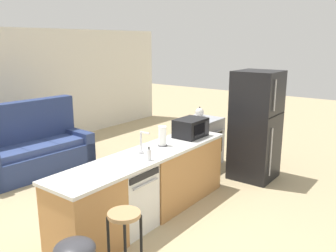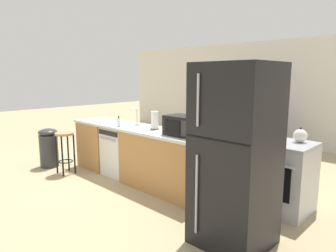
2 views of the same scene
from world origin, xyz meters
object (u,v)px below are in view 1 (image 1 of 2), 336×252
refrigerator (256,126)px  kettle (200,112)px  microwave (191,128)px  dishwasher (127,197)px  couch (32,150)px  paper_towel_roll (162,136)px  soap_bottle (149,155)px  stove_range (200,142)px  bar_stool (125,232)px

refrigerator → kettle: size_ratio=9.04×
refrigerator → microwave: 1.30m
dishwasher → couch: size_ratio=0.41×
paper_towel_roll → couch: bearing=96.9°
dishwasher → microwave: microwave is taller
microwave → soap_bottle: size_ratio=2.84×
soap_bottle → couch: size_ratio=0.09×
dishwasher → stove_range: bearing=11.9°
refrigerator → soap_bottle: refrigerator is taller
dishwasher → paper_towel_roll: (0.78, 0.05, 0.62)m
paper_towel_roll → soap_bottle: 0.65m
refrigerator → bar_stool: bearing=-177.6°
soap_bottle → stove_range: bearing=17.3°
microwave → bar_stool: microwave is taller
soap_bottle → couch: (0.26, 3.01, -0.58)m
refrigerator → soap_bottle: (-2.41, 0.35, 0.05)m
stove_range → microwave: 1.42m
refrigerator → couch: size_ratio=0.90×
paper_towel_roll → bar_stool: bearing=-154.6°
soap_bottle → microwave: bearing=9.3°
soap_bottle → bar_stool: (-0.95, -0.48, -0.44)m
soap_bottle → kettle: kettle is taller
kettle → couch: 3.20m
kettle → dishwasher: bearing=-166.2°
dishwasher → refrigerator: refrigerator is taller
kettle → bar_stool: 3.81m
couch → soap_bottle: bearing=-94.9°
bar_stool → kettle: bearing=21.2°
soap_bottle → bar_stool: soap_bottle is taller
paper_towel_roll → kettle: (1.99, 0.63, -0.05)m
kettle → bar_stool: kettle is taller
bar_stool → couch: couch is taller
paper_towel_roll → couch: (-0.34, 2.75, -0.64)m
dishwasher → microwave: 1.55m
bar_stool → couch: (1.21, 3.49, -0.14)m
paper_towel_roll → bar_stool: size_ratio=0.38×
microwave → dishwasher: bearing=179.9°
soap_bottle → couch: bearing=85.1°
refrigerator → bar_stool: 3.39m
soap_bottle → dishwasher: bearing=133.0°
kettle → refrigerator: bearing=-97.8°
bar_stool → paper_towel_roll: bearing=25.4°
dishwasher → soap_bottle: 0.62m
soap_bottle → bar_stool: size_ratio=0.24×
soap_bottle → kettle: 2.73m
dishwasher → paper_towel_roll: paper_towel_roll is taller
refrigerator → microwave: bearing=155.0°
stove_range → bar_stool: stove_range is taller
microwave → kettle: 1.51m
stove_range → refrigerator: 1.20m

